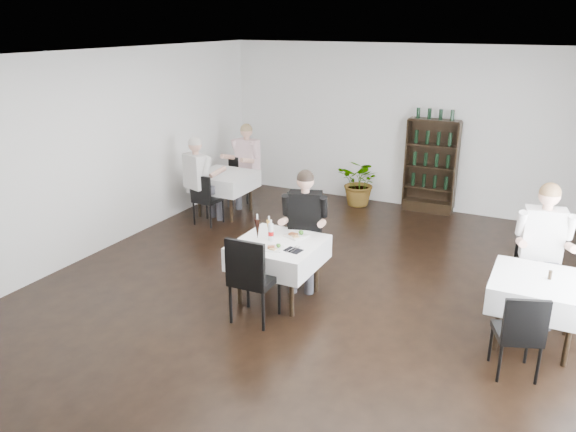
# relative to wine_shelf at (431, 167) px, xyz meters

# --- Properties ---
(room_shell) EXTENTS (9.00, 9.00, 9.00)m
(room_shell) POSITION_rel_wine_shelf_xyz_m (-0.60, -4.31, 0.65)
(room_shell) COLOR black
(room_shell) RESTS_ON ground
(wine_shelf) EXTENTS (0.90, 0.28, 1.75)m
(wine_shelf) POSITION_rel_wine_shelf_xyz_m (0.00, 0.00, 0.00)
(wine_shelf) COLOR black
(wine_shelf) RESTS_ON ground
(main_table) EXTENTS (1.03, 1.03, 0.77)m
(main_table) POSITION_rel_wine_shelf_xyz_m (-0.90, -4.31, -0.23)
(main_table) COLOR black
(main_table) RESTS_ON ground
(left_table) EXTENTS (0.98, 0.98, 0.77)m
(left_table) POSITION_rel_wine_shelf_xyz_m (-3.30, -1.81, -0.23)
(left_table) COLOR black
(left_table) RESTS_ON ground
(right_table) EXTENTS (0.98, 0.98, 0.77)m
(right_table) POSITION_rel_wine_shelf_xyz_m (2.10, -4.01, -0.23)
(right_table) COLOR black
(right_table) RESTS_ON ground
(potted_tree) EXTENTS (0.94, 0.85, 0.92)m
(potted_tree) POSITION_rel_wine_shelf_xyz_m (-1.25, -0.23, -0.39)
(potted_tree) COLOR #27531C
(potted_tree) RESTS_ON ground
(main_chair_far) EXTENTS (0.61, 0.61, 1.14)m
(main_chair_far) POSITION_rel_wine_shelf_xyz_m (-0.98, -3.60, -0.20)
(main_chair_far) COLOR black
(main_chair_far) RESTS_ON ground
(main_chair_near) EXTENTS (0.51, 0.51, 1.08)m
(main_chair_near) POSITION_rel_wine_shelf_xyz_m (-0.90, -5.01, -0.23)
(main_chair_near) COLOR black
(main_chair_near) RESTS_ON ground
(left_chair_far) EXTENTS (0.43, 0.44, 0.91)m
(left_chair_far) POSITION_rel_wine_shelf_xyz_m (-3.41, -1.24, -0.33)
(left_chair_far) COLOR black
(left_chair_far) RESTS_ON ground
(left_chair_near) EXTENTS (0.44, 0.44, 0.91)m
(left_chair_near) POSITION_rel_wine_shelf_xyz_m (-3.28, -2.47, -0.33)
(left_chair_near) COLOR black
(left_chair_near) RESTS_ON ground
(right_chair_far) EXTENTS (0.48, 0.48, 0.88)m
(right_chair_far) POSITION_rel_wine_shelf_xyz_m (1.98, -3.19, -0.34)
(right_chair_far) COLOR black
(right_chair_far) RESTS_ON ground
(right_chair_near) EXTENTS (0.54, 0.54, 0.92)m
(right_chair_near) POSITION_rel_wine_shelf_xyz_m (2.00, -4.78, -0.32)
(right_chair_near) COLOR black
(right_chair_near) RESTS_ON ground
(diner_main) EXTENTS (0.66, 0.71, 1.56)m
(diner_main) POSITION_rel_wine_shelf_xyz_m (-0.79, -3.79, 0.06)
(diner_main) COLOR #3B3B42
(diner_main) RESTS_ON ground
(diner_left_far) EXTENTS (0.64, 0.67, 1.56)m
(diner_left_far) POSITION_rel_wine_shelf_xyz_m (-3.26, -1.16, 0.06)
(diner_left_far) COLOR #3B3B42
(diner_left_far) RESTS_ON ground
(diner_left_near) EXTENTS (0.67, 0.71, 1.54)m
(diner_left_near) POSITION_rel_wine_shelf_xyz_m (-3.41, -2.40, 0.05)
(diner_left_near) COLOR #3B3B42
(diner_left_near) RESTS_ON ground
(diner_right_far) EXTENTS (0.66, 0.69, 1.64)m
(diner_right_far) POSITION_rel_wine_shelf_xyz_m (2.07, -3.34, 0.11)
(diner_right_far) COLOR #3B3B42
(diner_right_far) RESTS_ON ground
(plate_far) EXTENTS (0.32, 0.32, 0.08)m
(plate_far) POSITION_rel_wine_shelf_xyz_m (-0.78, -4.05, -0.06)
(plate_far) COLOR white
(plate_far) RESTS_ON main_table
(plate_near) EXTENTS (0.26, 0.26, 0.07)m
(plate_near) POSITION_rel_wine_shelf_xyz_m (-0.84, -4.55, -0.06)
(plate_near) COLOR white
(plate_near) RESTS_ON main_table
(pilsner_dark) EXTENTS (0.08, 0.08, 0.33)m
(pilsner_dark) POSITION_rel_wine_shelf_xyz_m (-1.18, -4.34, 0.06)
(pilsner_dark) COLOR black
(pilsner_dark) RESTS_ON main_table
(pilsner_lager) EXTENTS (0.07, 0.07, 0.28)m
(pilsner_lager) POSITION_rel_wine_shelf_xyz_m (-1.08, -4.22, 0.04)
(pilsner_lager) COLOR gold
(pilsner_lager) RESTS_ON main_table
(coke_bottle) EXTENTS (0.07, 0.07, 0.28)m
(coke_bottle) POSITION_rel_wine_shelf_xyz_m (-1.00, -4.32, 0.04)
(coke_bottle) COLOR silver
(coke_bottle) RESTS_ON main_table
(napkin_cutlery) EXTENTS (0.22, 0.22, 0.02)m
(napkin_cutlery) POSITION_rel_wine_shelf_xyz_m (-0.61, -4.49, -0.07)
(napkin_cutlery) COLOR black
(napkin_cutlery) RESTS_ON main_table
(pepper_mill) EXTENTS (0.05, 0.05, 0.10)m
(pepper_mill) POSITION_rel_wine_shelf_xyz_m (2.18, -3.97, -0.03)
(pepper_mill) COLOR black
(pepper_mill) RESTS_ON right_table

